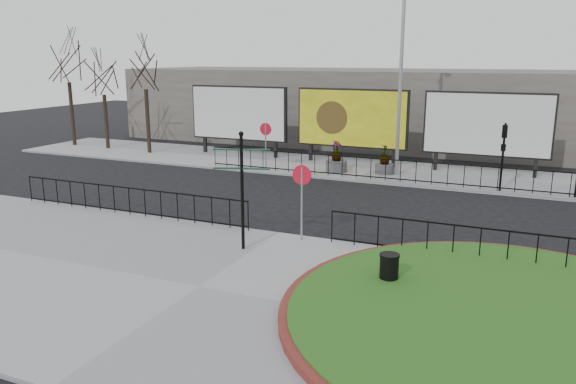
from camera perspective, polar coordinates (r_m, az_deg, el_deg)
The scene contains 23 objects.
ground at distance 19.11m, azimuth -0.95°, elevation -4.45°, with size 90.00×90.00×0.00m, color black.
pavement_near at distance 14.97m, azimuth -9.00°, elevation -9.66°, with size 30.00×10.00×0.12m, color gray.
pavement_far at distance 30.08m, azimuth 8.55°, elevation 2.25°, with size 44.00×6.00×0.12m, color gray.
brick_edge at distance 13.78m, azimuth 21.63°, elevation -11.98°, with size 10.40×10.40×0.18m, color maroon.
grass_lawn at distance 13.77m, azimuth 21.63°, elevation -11.90°, with size 10.00×10.00×0.22m, color #174612.
railing_near_left at distance 21.77m, azimuth -15.83°, elevation -0.87°, with size 10.00×0.10×1.10m, color black, non-canonical shape.
railing_near_right at distance 17.09m, azimuth 18.94°, elevation -5.08°, with size 9.00×0.10×1.10m, color black, non-canonical shape.
railing_far at distance 27.15m, azimuth 9.14°, elevation 2.31°, with size 18.00×0.10×1.10m, color black, non-canonical shape.
speed_sign_far at distance 29.08m, azimuth -2.28°, elevation 5.71°, with size 0.64×0.07×2.47m.
speed_sign_near at distance 17.86m, azimuth 1.42°, elevation 0.63°, with size 0.64×0.07×2.47m.
billboard_left at distance 33.73m, azimuth -5.04°, elevation 7.95°, with size 6.20×0.31×4.10m.
billboard_mid at distance 31.03m, azimuth 6.50°, elevation 7.41°, with size 6.20×0.31×4.10m.
billboard_right at distance 29.75m, azimuth 19.57°, elevation 6.45°, with size 6.20×0.31×4.10m.
lamp_post at distance 28.19m, azimuth 11.37°, elevation 11.15°, with size 0.74×0.18×9.23m.
signal_pole_a at distance 26.17m, azimuth 21.04°, elevation 4.32°, with size 0.22×0.26×3.00m.
tree_left at distance 35.41m, azimuth -14.20°, elevation 9.52°, with size 2.00×2.00×7.00m, color #2D2119, non-canonical shape.
tree_mid at distance 37.89m, azimuth -18.14°, elevation 8.90°, with size 2.00×2.00×6.20m, color #2D2119, non-canonical shape.
tree_far at distance 40.04m, azimuth -21.30°, elevation 9.81°, with size 2.00×2.00×7.50m, color #2D2119, non-canonical shape.
building_backdrop at distance 39.40m, azimuth 12.53°, elevation 8.36°, with size 40.00×10.00×5.00m, color #6A665C.
fingerpost_sign at distance 16.96m, azimuth -4.70°, elevation 1.32°, with size 1.69×0.79×3.66m.
litter_bin at distance 14.87m, azimuth 10.22°, elevation -7.80°, with size 0.53×0.53×0.87m.
planter_a at distance 28.97m, azimuth 4.94°, elevation 3.15°, with size 1.10×1.10×1.60m.
planter_b at distance 28.79m, azimuth 9.79°, elevation 2.99°, with size 0.94×0.94×1.51m.
Camera 1 is at (7.53, -16.52, 5.96)m, focal length 35.00 mm.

